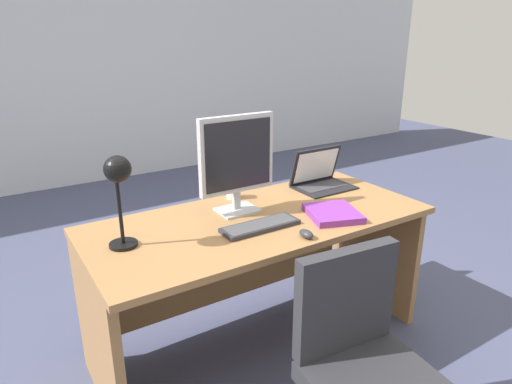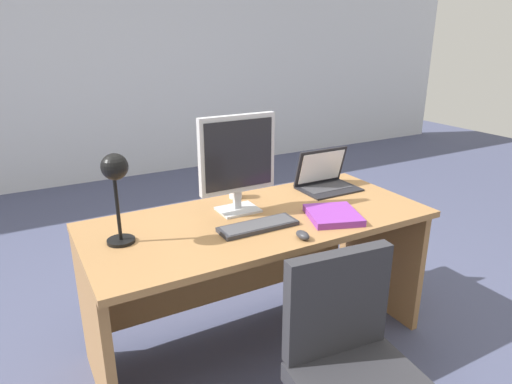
# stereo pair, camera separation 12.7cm
# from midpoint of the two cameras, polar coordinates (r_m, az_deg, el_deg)

# --- Properties ---
(ground) EXTENTS (12.00, 12.00, 0.00)m
(ground) POSITION_cam_midpoint_polar(r_m,az_deg,el_deg) (3.79, -13.01, -6.04)
(ground) COLOR #474C6B
(back_wall) EXTENTS (10.00, 0.10, 2.80)m
(back_wall) POSITION_cam_midpoint_polar(r_m,az_deg,el_deg) (5.30, -21.66, 16.01)
(back_wall) COLOR silver
(back_wall) RESTS_ON ground
(desk) EXTENTS (1.69, 0.76, 0.74)m
(desk) POSITION_cam_midpoint_polar(r_m,az_deg,el_deg) (2.37, -1.74, -7.71)
(desk) COLOR #9E7042
(desk) RESTS_ON ground
(monitor) EXTENTS (0.40, 0.16, 0.49)m
(monitor) POSITION_cam_midpoint_polar(r_m,az_deg,el_deg) (2.22, -4.07, 4.23)
(monitor) COLOR #B7BABF
(monitor) RESTS_ON desk
(laptop) EXTENTS (0.33, 0.24, 0.23)m
(laptop) POSITION_cam_midpoint_polar(r_m,az_deg,el_deg) (2.68, 6.59, 2.15)
(laptop) COLOR black
(laptop) RESTS_ON desk
(keyboard) EXTENTS (0.38, 0.13, 0.02)m
(keyboard) POSITION_cam_midpoint_polar(r_m,az_deg,el_deg) (2.11, -1.19, -4.31)
(keyboard) COLOR #2D2D33
(keyboard) RESTS_ON desk
(mouse) EXTENTS (0.05, 0.08, 0.04)m
(mouse) POSITION_cam_midpoint_polar(r_m,az_deg,el_deg) (2.02, 4.53, -5.29)
(mouse) COLOR #2D2D33
(mouse) RESTS_ON desk
(desk_lamp) EXTENTS (0.12, 0.14, 0.40)m
(desk_lamp) POSITION_cam_midpoint_polar(r_m,az_deg,el_deg) (1.92, -18.74, 1.21)
(desk_lamp) COLOR black
(desk_lamp) RESTS_ON desk
(book) EXTENTS (0.31, 0.32, 0.03)m
(book) POSITION_cam_midpoint_polar(r_m,az_deg,el_deg) (2.26, 8.03, -2.68)
(book) COLOR purple
(book) RESTS_ON desk
(coffee_mug) EXTENTS (0.10, 0.07, 0.09)m
(coffee_mug) POSITION_cam_midpoint_polar(r_m,az_deg,el_deg) (2.48, -4.36, 0.25)
(coffee_mug) COLOR white
(coffee_mug) RESTS_ON desk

